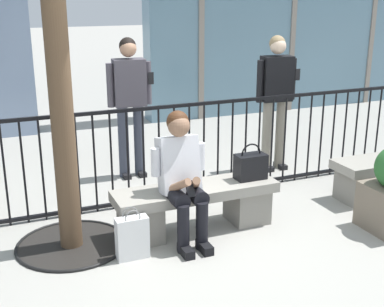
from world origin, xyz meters
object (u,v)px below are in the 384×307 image
at_px(stone_bench, 196,204).
at_px(seated_person_with_phone, 182,173).
at_px(handbag_on_bench, 251,166).
at_px(shopping_bag, 132,237).
at_px(bystander_at_railing, 130,97).
at_px(bystander_further_back, 276,93).

distance_m(stone_bench, seated_person_with_phone, 0.45).
distance_m(handbag_on_bench, shopping_bag, 1.40).
bearing_deg(stone_bench, seated_person_with_phone, -146.54).
bearing_deg(stone_bench, bystander_at_railing, 94.08).
relative_size(seated_person_with_phone, handbag_on_bench, 3.34).
relative_size(stone_bench, shopping_bag, 3.43).
height_order(shopping_bag, bystander_further_back, bystander_further_back).
xyz_separation_m(shopping_bag, bystander_at_railing, (0.61, 2.05, 0.81)).
xyz_separation_m(handbag_on_bench, shopping_bag, (-1.31, -0.29, -0.39)).
relative_size(handbag_on_bench, shopping_bag, 0.78).
xyz_separation_m(seated_person_with_phone, bystander_at_railing, (0.07, 1.87, 0.35)).
xyz_separation_m(stone_bench, seated_person_with_phone, (-0.19, -0.13, 0.38)).
height_order(stone_bench, handbag_on_bench, handbag_on_bench).
bearing_deg(seated_person_with_phone, stone_bench, 33.46).
distance_m(bystander_at_railing, bystander_further_back, 1.83).
bearing_deg(seated_person_with_phone, bystander_further_back, 37.88).
bearing_deg(stone_bench, shopping_bag, -157.42).
xyz_separation_m(stone_bench, shopping_bag, (-0.73, -0.30, -0.08)).
relative_size(handbag_on_bench, bystander_further_back, 0.21).
xyz_separation_m(shopping_bag, bystander_further_back, (2.38, 1.61, 0.81)).
xyz_separation_m(handbag_on_bench, bystander_further_back, (1.07, 1.32, 0.42)).
bearing_deg(handbag_on_bench, bystander_at_railing, 111.87).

